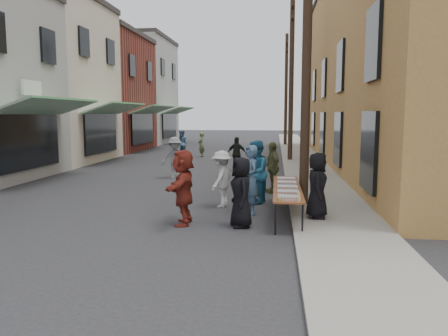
% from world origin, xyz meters
% --- Properties ---
extents(ground, '(120.00, 120.00, 0.00)m').
position_xyz_m(ground, '(0.00, 0.00, 0.00)').
color(ground, '#28282B').
rests_on(ground, ground).
extents(sidewalk, '(2.20, 60.00, 0.10)m').
position_xyz_m(sidewalk, '(5.00, 15.00, 0.05)').
color(sidewalk, gray).
rests_on(sidewalk, ground).
extents(storefront_row, '(8.00, 37.00, 9.00)m').
position_xyz_m(storefront_row, '(-10.00, 14.96, 4.12)').
color(storefront_row, maroon).
rests_on(storefront_row, ground).
extents(building_ochre, '(10.00, 28.00, 10.00)m').
position_xyz_m(building_ochre, '(11.10, 14.00, 5.00)').
color(building_ochre, '#A7713B').
rests_on(building_ochre, ground).
extents(utility_pole_near, '(0.26, 0.26, 9.00)m').
position_xyz_m(utility_pole_near, '(4.30, 3.00, 4.50)').
color(utility_pole_near, '#2D2116').
rests_on(utility_pole_near, ground).
extents(utility_pole_mid, '(0.26, 0.26, 9.00)m').
position_xyz_m(utility_pole_mid, '(4.30, 15.00, 4.50)').
color(utility_pole_mid, '#2D2116').
rests_on(utility_pole_mid, ground).
extents(utility_pole_far, '(0.26, 0.26, 9.00)m').
position_xyz_m(utility_pole_far, '(4.30, 27.00, 4.50)').
color(utility_pole_far, '#2D2116').
rests_on(utility_pole_far, ground).
extents(serving_table, '(0.70, 4.00, 0.75)m').
position_xyz_m(serving_table, '(3.80, 1.87, 0.71)').
color(serving_table, maroon).
rests_on(serving_table, ground).
extents(catering_tray_sausage, '(0.50, 0.33, 0.08)m').
position_xyz_m(catering_tray_sausage, '(3.80, 0.22, 0.79)').
color(catering_tray_sausage, maroon).
rests_on(catering_tray_sausage, serving_table).
extents(catering_tray_foil_b, '(0.50, 0.33, 0.08)m').
position_xyz_m(catering_tray_foil_b, '(3.80, 0.87, 0.79)').
color(catering_tray_foil_b, '#B2B2B7').
rests_on(catering_tray_foil_b, serving_table).
extents(catering_tray_buns, '(0.50, 0.33, 0.08)m').
position_xyz_m(catering_tray_buns, '(3.80, 1.57, 0.79)').
color(catering_tray_buns, tan).
rests_on(catering_tray_buns, serving_table).
extents(catering_tray_foil_d, '(0.50, 0.33, 0.08)m').
position_xyz_m(catering_tray_foil_d, '(3.80, 2.27, 0.79)').
color(catering_tray_foil_d, '#B2B2B7').
rests_on(catering_tray_foil_d, serving_table).
extents(catering_tray_buns_end, '(0.50, 0.33, 0.08)m').
position_xyz_m(catering_tray_buns_end, '(3.80, 2.97, 0.79)').
color(catering_tray_buns_end, tan).
rests_on(catering_tray_buns_end, serving_table).
extents(condiment_jar_a, '(0.07, 0.07, 0.08)m').
position_xyz_m(condiment_jar_a, '(3.58, -0.08, 0.79)').
color(condiment_jar_a, '#A57F26').
rests_on(condiment_jar_a, serving_table).
extents(condiment_jar_b, '(0.07, 0.07, 0.08)m').
position_xyz_m(condiment_jar_b, '(3.58, 0.02, 0.79)').
color(condiment_jar_b, '#A57F26').
rests_on(condiment_jar_b, serving_table).
extents(condiment_jar_c, '(0.07, 0.07, 0.08)m').
position_xyz_m(condiment_jar_c, '(3.58, 0.12, 0.79)').
color(condiment_jar_c, '#A57F26').
rests_on(condiment_jar_c, serving_table).
extents(cup_stack, '(0.08, 0.08, 0.12)m').
position_xyz_m(cup_stack, '(4.00, -0.03, 0.81)').
color(cup_stack, tan).
rests_on(cup_stack, serving_table).
extents(guest_front_a, '(0.75, 0.93, 1.64)m').
position_xyz_m(guest_front_a, '(2.71, 0.58, 0.82)').
color(guest_front_a, black).
rests_on(guest_front_a, ground).
extents(guest_front_b, '(0.66, 0.78, 1.82)m').
position_xyz_m(guest_front_b, '(2.85, 1.87, 0.91)').
color(guest_front_b, '#436282').
rests_on(guest_front_b, ground).
extents(guest_front_c, '(0.83, 1.00, 1.86)m').
position_xyz_m(guest_front_c, '(2.93, 3.30, 0.93)').
color(guest_front_c, '#206087').
rests_on(guest_front_c, ground).
extents(guest_front_d, '(0.87, 1.16, 1.60)m').
position_xyz_m(guest_front_d, '(1.99, 2.73, 0.80)').
color(guest_front_d, beige).
rests_on(guest_front_d, ground).
extents(guest_front_e, '(0.75, 1.08, 1.70)m').
position_xyz_m(guest_front_e, '(3.40, 5.18, 0.85)').
color(guest_front_e, brown).
rests_on(guest_front_e, ground).
extents(guest_queue_back, '(0.58, 1.68, 1.80)m').
position_xyz_m(guest_queue_back, '(1.33, 0.65, 0.90)').
color(guest_queue_back, maroon).
rests_on(guest_queue_back, ground).
extents(server, '(0.58, 0.83, 1.60)m').
position_xyz_m(server, '(4.51, 1.28, 0.90)').
color(server, black).
rests_on(server, sidewalk).
extents(passerby_left, '(1.22, 0.91, 1.68)m').
position_xyz_m(passerby_left, '(-0.57, 7.96, 0.84)').
color(passerby_left, slate).
rests_on(passerby_left, ground).
extents(passerby_mid, '(0.96, 0.50, 1.56)m').
position_xyz_m(passerby_mid, '(1.73, 10.61, 0.78)').
color(passerby_mid, black).
rests_on(passerby_mid, ground).
extents(passerby_right, '(0.43, 0.59, 1.50)m').
position_xyz_m(passerby_right, '(-0.98, 16.74, 0.75)').
color(passerby_right, '#59663B').
rests_on(passerby_right, ground).
extents(passerby_far, '(1.02, 0.98, 1.65)m').
position_xyz_m(passerby_far, '(-2.14, 16.63, 0.83)').
color(passerby_far, '#5378A0').
rests_on(passerby_far, ground).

